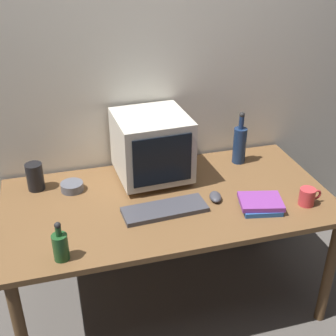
% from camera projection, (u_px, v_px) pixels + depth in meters
% --- Properties ---
extents(ground_plane, '(6.00, 6.00, 0.00)m').
position_uv_depth(ground_plane, '(168.00, 298.00, 2.67)').
color(ground_plane, '#56514C').
extents(back_wall, '(4.00, 0.08, 2.50)m').
position_uv_depth(back_wall, '(144.00, 70.00, 2.48)').
color(back_wall, silver).
rests_on(back_wall, ground).
extents(desk, '(1.69, 0.86, 0.71)m').
position_uv_depth(desk, '(168.00, 210.00, 2.36)').
color(desk, brown).
rests_on(desk, ground).
extents(crt_monitor, '(0.40, 0.41, 0.37)m').
position_uv_depth(crt_monitor, '(152.00, 146.00, 2.43)').
color(crt_monitor, beige).
rests_on(crt_monitor, desk).
extents(keyboard, '(0.43, 0.17, 0.02)m').
position_uv_depth(keyboard, '(165.00, 210.00, 2.21)').
color(keyboard, '#3F3F47').
rests_on(keyboard, desk).
extents(computer_mouse, '(0.08, 0.11, 0.04)m').
position_uv_depth(computer_mouse, '(215.00, 197.00, 2.31)').
color(computer_mouse, '#3F3F47').
rests_on(computer_mouse, desk).
extents(bottle_tall, '(0.08, 0.08, 0.32)m').
position_uv_depth(bottle_tall, '(240.00, 144.00, 2.62)').
color(bottle_tall, navy).
rests_on(bottle_tall, desk).
extents(bottle_short, '(0.07, 0.07, 0.19)m').
position_uv_depth(bottle_short, '(60.00, 246.00, 1.88)').
color(bottle_short, '#1E4C23').
rests_on(bottle_short, desk).
extents(book_stack, '(0.24, 0.21, 0.05)m').
position_uv_depth(book_stack, '(261.00, 204.00, 2.23)').
color(book_stack, '#28569E').
rests_on(book_stack, desk).
extents(mug, '(0.12, 0.08, 0.09)m').
position_uv_depth(mug, '(308.00, 197.00, 2.26)').
color(mug, '#CC383D').
rests_on(mug, desk).
extents(cd_spindle, '(0.12, 0.12, 0.04)m').
position_uv_depth(cd_spindle, '(72.00, 187.00, 2.39)').
color(cd_spindle, '#595B66').
rests_on(cd_spindle, desk).
extents(metal_canister, '(0.09, 0.09, 0.15)m').
position_uv_depth(metal_canister, '(35.00, 177.00, 2.37)').
color(metal_canister, black).
rests_on(metal_canister, desk).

